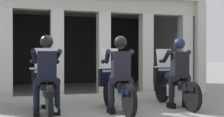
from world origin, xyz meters
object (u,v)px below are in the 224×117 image
Objects in this scene: police_officer_left at (47,68)px; police_officer_right at (179,66)px; motorcycle_left at (46,88)px; motorcycle_center at (116,87)px; motorcycle_right at (173,84)px; police_officer_center at (120,67)px.

police_officer_left is 1.00× the size of police_officer_right.
motorcycle_left and motorcycle_center have the same top height.
police_officer_left is 0.78× the size of motorcycle_right.
police_officer_left is 1.54m from motorcycle_center.
motorcycle_center is 0.52m from police_officer_center.
police_officer_left reaches higher than motorcycle_center.
police_officer_right is at bearing -0.90° from police_officer_left.
motorcycle_center is 1.29× the size of police_officer_right.
police_officer_center is 1.00× the size of police_officer_right.
motorcycle_right is at bearing -0.90° from motorcycle_left.
police_officer_right is (1.47, -0.08, 0.44)m from motorcycle_center.
police_officer_right is at bearing -14.68° from motorcycle_center.
police_officer_right is at bearing -3.70° from police_officer_center.
police_officer_center and police_officer_right have the same top height.
police_officer_right reaches higher than motorcycle_center.
police_officer_left is (-0.00, -0.28, 0.44)m from motorcycle_left.
motorcycle_right is (1.47, 0.49, -0.44)m from police_officer_center.
police_officer_right is (2.94, -0.26, 0.44)m from motorcycle_left.
police_officer_left is 0.78× the size of motorcycle_center.
motorcycle_center is (1.47, -0.18, 0.00)m from motorcycle_left.
police_officer_right is (2.95, 0.02, 0.00)m from police_officer_left.
police_officer_center is (-0.00, -0.28, 0.44)m from motorcycle_center.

